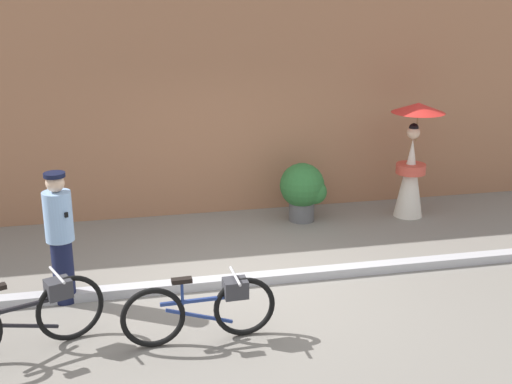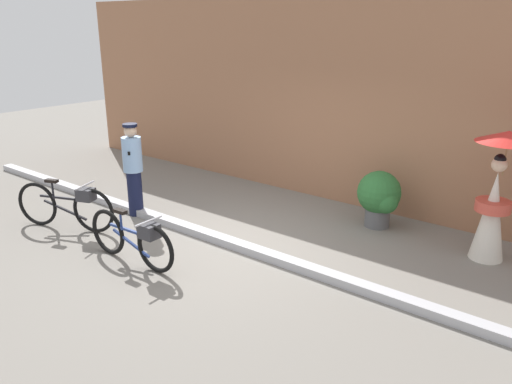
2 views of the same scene
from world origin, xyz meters
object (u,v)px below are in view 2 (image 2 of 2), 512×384
potted_plant_by_door (380,196)px  person_officer (133,167)px  person_with_parasol (496,195)px  bicycle_far_side (68,205)px  bicycle_near_officer (133,238)px

potted_plant_by_door → person_officer: bearing=-149.2°
person_with_parasol → potted_plant_by_door: bearing=175.6°
bicycle_far_side → bicycle_near_officer: bearing=-4.6°
bicycle_far_side → person_with_parasol: (5.81, 3.19, 0.56)m
bicycle_near_officer → person_officer: 2.08m
bicycle_near_officer → person_with_parasol: size_ratio=0.90×
bicycle_near_officer → potted_plant_by_door: (2.11, 3.48, 0.15)m
bicycle_near_officer → potted_plant_by_door: size_ratio=1.77×
person_officer → person_with_parasol: size_ratio=0.87×
bicycle_far_side → person_with_parasol: 6.65m
potted_plant_by_door → bicycle_near_officer: bearing=-121.3°
bicycle_near_officer → person_with_parasol: bearing=40.4°
person_officer → potted_plant_by_door: person_officer is taller
person_with_parasol → bicycle_near_officer: bearing=-139.6°
person_with_parasol → potted_plant_by_door: person_with_parasol is taller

